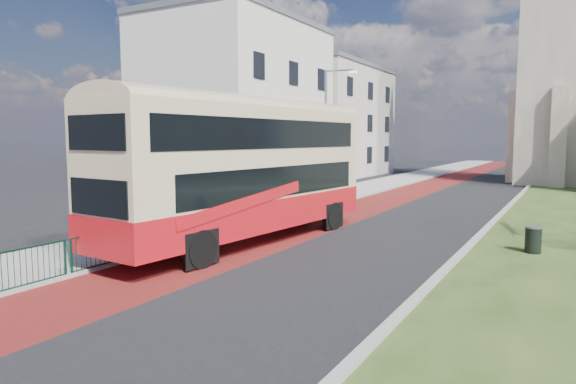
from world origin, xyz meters
The scene contains 12 objects.
ground centered at (0.00, 0.00, 0.00)m, with size 160.00×160.00×0.00m, color black.
road_carriageway centered at (1.50, 20.00, 0.01)m, with size 9.00×120.00×0.01m, color black.
bus_lane centered at (-1.20, 20.00, 0.01)m, with size 3.40×120.00×0.01m, color #591414.
pavement_west centered at (-5.00, 20.00, 0.06)m, with size 4.00×120.00×0.12m, color gray.
kerb_west centered at (-3.00, 20.00, 0.07)m, with size 0.25×120.00×0.13m, color #999993.
kerb_east centered at (6.10, 22.00, 0.07)m, with size 0.25×80.00×0.13m, color #999993.
pedestrian_railing centered at (-2.95, 4.00, 0.55)m, with size 0.07×24.00×1.12m.
street_block_near centered at (-14.00, 22.00, 6.51)m, with size 10.30×14.30×13.00m.
street_block_far centered at (-14.00, 38.00, 5.76)m, with size 10.30×16.30×11.50m.
streetlamp centered at (-4.35, 18.00, 4.59)m, with size 2.13×0.18×8.00m.
bus centered at (-1.42, 4.45, 2.99)m, with size 4.04×12.73×5.23m.
litter_bin centered at (8.16, 7.62, 0.50)m, with size 0.71×0.71×0.91m.
Camera 1 is at (9.28, -11.33, 3.91)m, focal length 32.00 mm.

